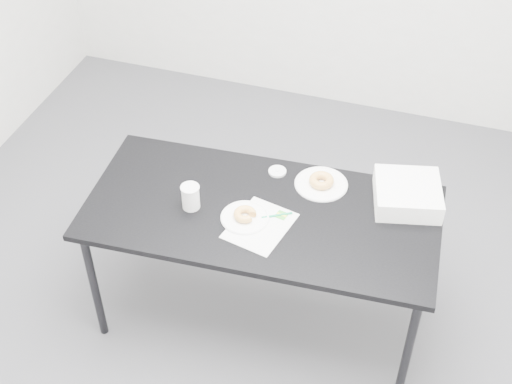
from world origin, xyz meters
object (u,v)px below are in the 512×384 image
(table, at_px, (262,219))
(plate_far, at_px, (321,184))
(pen, at_px, (277,215))
(donut_near, at_px, (245,214))
(donut_far, at_px, (321,180))
(scorecard, at_px, (260,226))
(bakery_box, at_px, (407,194))
(plate_near, at_px, (245,217))
(coffee_cup, at_px, (191,197))

(table, bearing_deg, plate_far, 46.47)
(pen, relative_size, donut_near, 1.37)
(donut_far, bearing_deg, plate_far, 0.00)
(table, distance_m, scorecard, 0.12)
(bakery_box, bearing_deg, table, -170.72)
(plate_near, distance_m, bakery_box, 0.77)
(scorecard, height_order, coffee_cup, coffee_cup)
(plate_near, bearing_deg, donut_far, 50.43)
(table, distance_m, bakery_box, 0.69)
(scorecard, height_order, plate_far, plate_far)
(plate_near, relative_size, bakery_box, 0.75)
(donut_near, bearing_deg, table, 52.66)
(plate_far, xyz_separation_m, coffee_cup, (-0.54, -0.34, 0.06))
(donut_far, bearing_deg, plate_near, -129.57)
(plate_far, xyz_separation_m, bakery_box, (0.41, 0.00, 0.05))
(coffee_cup, bearing_deg, donut_near, 0.45)
(scorecard, distance_m, pen, 0.10)
(plate_far, height_order, coffee_cup, coffee_cup)
(donut_far, bearing_deg, pen, -116.88)
(pen, bearing_deg, scorecard, -154.25)
(scorecard, xyz_separation_m, bakery_box, (0.61, 0.36, 0.05))
(table, height_order, donut_far, donut_far)
(pen, distance_m, plate_near, 0.15)
(donut_near, relative_size, coffee_cup, 0.85)
(donut_near, xyz_separation_m, plate_far, (0.28, 0.34, -0.02))
(donut_near, height_order, bakery_box, bakery_box)
(donut_far, bearing_deg, donut_near, -129.57)
(scorecard, relative_size, coffee_cup, 2.51)
(scorecard, relative_size, plate_near, 1.39)
(plate_far, bearing_deg, donut_near, -129.57)
(plate_near, bearing_deg, table, 52.66)
(bakery_box, bearing_deg, scorecard, -162.41)
(coffee_cup, distance_m, bakery_box, 1.01)
(table, xyz_separation_m, coffee_cup, (-0.32, -0.08, 0.12))
(plate_near, xyz_separation_m, bakery_box, (0.69, 0.34, 0.04))
(plate_far, distance_m, coffee_cup, 0.64)
(donut_near, distance_m, donut_far, 0.44)
(pen, distance_m, coffee_cup, 0.41)
(donut_near, relative_size, plate_far, 0.41)
(pen, height_order, donut_near, donut_near)
(donut_near, bearing_deg, plate_far, 50.43)
(scorecard, bearing_deg, bakery_box, 43.21)
(donut_near, height_order, plate_far, donut_near)
(table, xyz_separation_m, donut_far, (0.22, 0.26, 0.08))
(scorecard, height_order, donut_near, donut_near)
(plate_near, bearing_deg, pen, 22.68)
(pen, height_order, coffee_cup, coffee_cup)
(plate_near, distance_m, donut_near, 0.02)
(table, relative_size, coffee_cup, 13.58)
(table, height_order, scorecard, scorecard)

